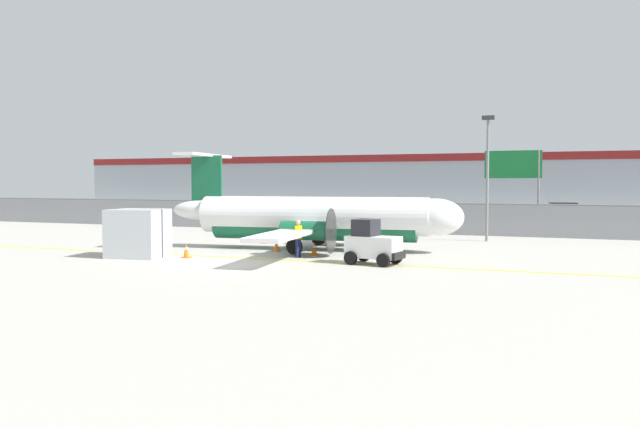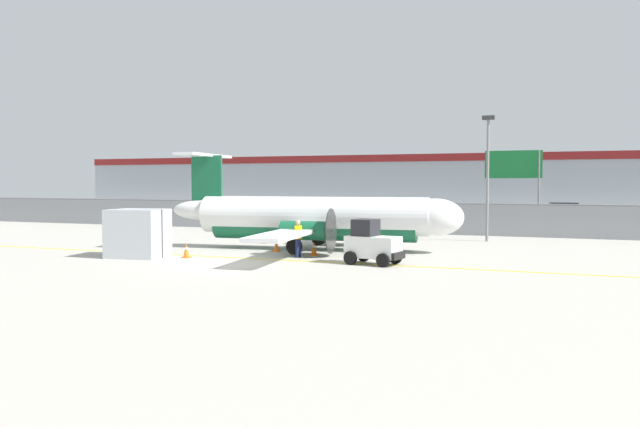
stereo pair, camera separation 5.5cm
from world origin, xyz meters
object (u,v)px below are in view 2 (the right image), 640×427
object	(u,v)px
commuter_airplane	(318,218)
traffic_cone_near_left	(276,245)
parked_car_5	(565,212)
parked_car_2	(364,215)
cargo_container	(138,233)
traffic_cone_near_right	(314,249)
traffic_cone_far_right	(186,251)
ground_crew_worker	(298,237)
parked_car_4	(493,217)
baggage_tug	(372,244)
parked_car_3	(422,214)
parked_car_1	(305,212)
highway_sign	(513,171)
traffic_cone_far_left	(264,238)
parked_car_0	(236,210)
apron_light_pole	(488,167)

from	to	relation	value
commuter_airplane	traffic_cone_near_left	world-z (taller)	commuter_airplane
commuter_airplane	parked_car_5	world-z (taller)	commuter_airplane
traffic_cone_near_left	parked_car_2	xyz separation A→B (m)	(-1.20, 18.77, 0.58)
cargo_container	parked_car_2	size ratio (longest dim) A/B	0.63
parked_car_5	parked_car_2	bearing A→B (deg)	-150.85
traffic_cone_near_right	traffic_cone_far_right	bearing A→B (deg)	-150.46
ground_crew_worker	traffic_cone_near_left	bearing A→B (deg)	-38.40
cargo_container	parked_car_4	size ratio (longest dim) A/B	0.62
traffic_cone_far_right	parked_car_5	distance (m)	37.12
ground_crew_worker	cargo_container	xyz separation A→B (m)	(-6.90, -2.50, 0.15)
traffic_cone_near_left	baggage_tug	bearing A→B (deg)	-26.73
traffic_cone_far_right	commuter_airplane	bearing A→B (deg)	49.63
parked_car_3	parked_car_5	world-z (taller)	same
parked_car_1	highway_sign	size ratio (longest dim) A/B	0.79
traffic_cone_near_left	traffic_cone_near_right	distance (m)	2.52
traffic_cone_near_left	parked_car_2	bearing A→B (deg)	93.66
commuter_airplane	traffic_cone_far_right	distance (m)	6.94
parked_car_4	parked_car_1	bearing A→B (deg)	-12.55
parked_car_1	parked_car_4	bearing A→B (deg)	174.18
ground_crew_worker	cargo_container	world-z (taller)	cargo_container
baggage_tug	parked_car_5	size ratio (longest dim) A/B	0.57
traffic_cone_far_left	baggage_tug	bearing A→B (deg)	-38.10
commuter_airplane	parked_car_4	size ratio (longest dim) A/B	3.78
baggage_tug	traffic_cone_far_right	bearing A→B (deg)	-163.93
traffic_cone_near_right	parked_car_3	distance (m)	21.69
baggage_tug	traffic_cone_near_right	bearing A→B (deg)	159.57
parked_car_3	parked_car_2	bearing A→B (deg)	-160.57
traffic_cone_near_left	traffic_cone_far_left	bearing A→B (deg)	124.39
parked_car_2	parked_car_3	xyz separation A→B (m)	(4.17, 2.02, 0.00)
traffic_cone_near_right	parked_car_5	xyz separation A→B (m)	(11.11, 30.50, 0.58)
parked_car_1	parked_car_3	distance (m)	10.60
parked_car_2	highway_sign	distance (m)	12.53
cargo_container	traffic_cone_far_right	xyz separation A→B (m)	(2.18, 0.60, -0.79)
parked_car_4	highway_sign	world-z (taller)	highway_sign
ground_crew_worker	traffic_cone_far_right	bearing A→B (deg)	26.98
parked_car_0	parked_car_4	size ratio (longest dim) A/B	0.99
parked_car_1	apron_light_pole	distance (m)	21.26
traffic_cone_far_left	parked_car_2	world-z (taller)	parked_car_2
parked_car_1	parked_car_2	distance (m)	7.14
commuter_airplane	traffic_cone_far_left	distance (m)	4.74
traffic_cone_near_left	parked_car_1	distance (m)	23.28
traffic_cone_near_left	apron_light_pole	world-z (taller)	apron_light_pole
cargo_container	traffic_cone_near_left	world-z (taller)	cargo_container
apron_light_pole	parked_car_5	bearing A→B (deg)	77.98
parked_car_0	parked_car_5	xyz separation A→B (m)	(28.05, 7.19, 0.00)
traffic_cone_far_right	parked_car_3	bearing A→B (deg)	76.91
parked_car_4	baggage_tug	bearing A→B (deg)	80.96
parked_car_5	highway_sign	xyz separation A→B (m)	(-3.28, -14.94, 3.24)
parked_car_3	commuter_airplane	bearing A→B (deg)	-100.30
cargo_container	apron_light_pole	bearing A→B (deg)	36.36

